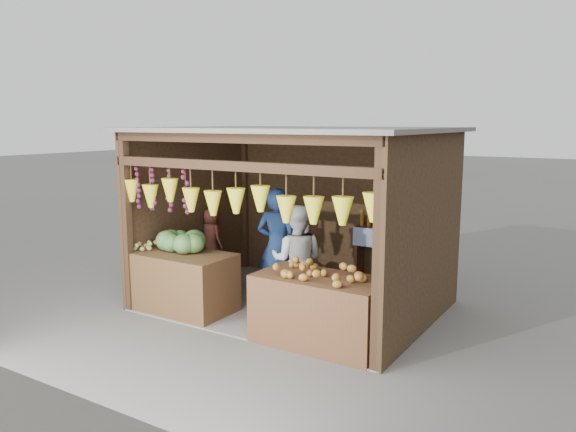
# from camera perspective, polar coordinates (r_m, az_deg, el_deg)

# --- Properties ---
(ground) EXTENTS (80.00, 80.00, 0.00)m
(ground) POSITION_cam_1_polar(r_m,az_deg,el_deg) (8.57, 0.60, -9.07)
(ground) COLOR #514F49
(ground) RESTS_ON ground
(stall_structure) EXTENTS (4.30, 3.30, 2.66)m
(stall_structure) POSITION_cam_1_polar(r_m,az_deg,el_deg) (8.18, 0.27, 2.02)
(stall_structure) COLOR slate
(stall_structure) RESTS_ON ground
(back_shelf) EXTENTS (1.25, 0.32, 1.32)m
(back_shelf) POSITION_cam_1_polar(r_m,az_deg,el_deg) (9.01, 10.61, -2.55)
(back_shelf) COLOR #382314
(back_shelf) RESTS_ON ground
(counter_left) EXTENTS (1.50, 0.85, 0.86)m
(counter_left) POSITION_cam_1_polar(r_m,az_deg,el_deg) (8.38, -10.67, -6.60)
(counter_left) COLOR #482D18
(counter_left) RESTS_ON ground
(counter_right) EXTENTS (1.63, 0.85, 0.86)m
(counter_right) POSITION_cam_1_polar(r_m,az_deg,el_deg) (7.05, 3.33, -9.56)
(counter_right) COLOR #502E1A
(counter_right) RESTS_ON ground
(stool) EXTENTS (0.35, 0.35, 0.33)m
(stool) POSITION_cam_1_polar(r_m,az_deg,el_deg) (9.71, -7.75, -5.90)
(stool) COLOR black
(stool) RESTS_ON ground
(man_standing) EXTENTS (0.72, 0.55, 1.80)m
(man_standing) POSITION_cam_1_polar(r_m,az_deg,el_deg) (8.31, -1.07, -3.23)
(man_standing) COLOR #14264B
(man_standing) RESTS_ON ground
(woman_standing) EXTENTS (0.92, 0.82, 1.59)m
(woman_standing) POSITION_cam_1_polar(r_m,az_deg,el_deg) (7.99, 0.95, -4.52)
(woman_standing) COLOR silver
(woman_standing) RESTS_ON ground
(vendor_seated) EXTENTS (0.54, 0.42, 0.97)m
(vendor_seated) POSITION_cam_1_polar(r_m,az_deg,el_deg) (9.56, -7.84, -2.12)
(vendor_seated) COLOR brown
(vendor_seated) RESTS_ON stool
(melon_pile) EXTENTS (1.00, 0.50, 0.32)m
(melon_pile) POSITION_cam_1_polar(r_m,az_deg,el_deg) (8.36, -10.90, -2.46)
(melon_pile) COLOR #124616
(melon_pile) RESTS_ON counter_left
(tanfruit_pile) EXTENTS (0.34, 0.40, 0.13)m
(tanfruit_pile) POSITION_cam_1_polar(r_m,az_deg,el_deg) (8.62, -14.28, -2.87)
(tanfruit_pile) COLOR tan
(tanfruit_pile) RESTS_ON counter_left
(mango_pile) EXTENTS (1.40, 0.64, 0.22)m
(mango_pile) POSITION_cam_1_polar(r_m,az_deg,el_deg) (6.85, 3.23, -5.41)
(mango_pile) COLOR #AD3917
(mango_pile) RESTS_ON counter_right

